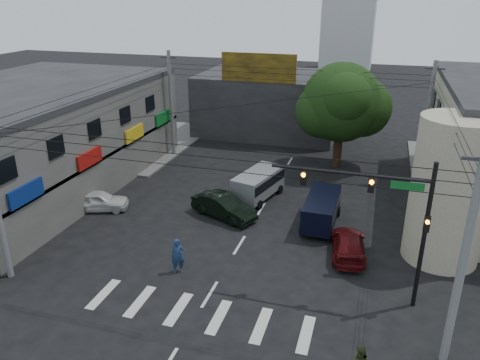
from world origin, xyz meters
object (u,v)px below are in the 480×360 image
at_px(utility_pole_near_right, 463,263).
at_px(white_compact, 98,201).
at_px(traffic_officer, 178,256).
at_px(silver_minivan, 258,185).
at_px(maroon_sedan, 348,244).
at_px(street_tree, 341,103).
at_px(traffic_gantry, 388,209).
at_px(dark_sedan, 224,206).
at_px(utility_pole_far_left, 171,104).
at_px(navy_van, 321,211).
at_px(utility_pole_far_right, 427,123).

height_order(utility_pole_near_right, white_compact, utility_pole_near_right).
height_order(utility_pole_near_right, traffic_officer, utility_pole_near_right).
bearing_deg(silver_minivan, maroon_sedan, -117.57).
xyz_separation_m(street_tree, silver_minivan, (-4.67, -8.19, -4.49)).
xyz_separation_m(traffic_gantry, silver_minivan, (-8.50, 9.81, -3.84)).
height_order(dark_sedan, silver_minivan, silver_minivan).
bearing_deg(street_tree, utility_pole_far_left, -176.05).
distance_m(maroon_sedan, navy_van, 3.76).
bearing_deg(utility_pole_far_right, traffic_gantry, -98.94).
relative_size(utility_pole_near_right, utility_pole_far_right, 1.00).
xyz_separation_m(traffic_gantry, utility_pole_near_right, (2.68, -3.50, -0.23)).
relative_size(utility_pole_near_right, traffic_officer, 4.75).
height_order(utility_pole_far_right, traffic_officer, utility_pole_far_right).
height_order(street_tree, silver_minivan, street_tree).
distance_m(silver_minivan, traffic_officer, 10.56).
bearing_deg(dark_sedan, white_compact, 122.76).
height_order(street_tree, navy_van, street_tree).
relative_size(utility_pole_near_right, dark_sedan, 1.91).
distance_m(traffic_gantry, utility_pole_near_right, 4.41).
distance_m(utility_pole_near_right, dark_sedan, 16.36).
bearing_deg(traffic_officer, street_tree, 45.68).
xyz_separation_m(dark_sedan, white_compact, (-8.44, -1.46, -0.08)).
xyz_separation_m(white_compact, traffic_officer, (8.25, -5.43, 0.29)).
bearing_deg(dark_sedan, street_tree, -4.35).
relative_size(street_tree, utility_pole_near_right, 0.95).
bearing_deg(maroon_sedan, utility_pole_far_left, -45.45).
height_order(utility_pole_near_right, silver_minivan, utility_pole_near_right).
height_order(navy_van, traffic_officer, traffic_officer).
xyz_separation_m(utility_pole_near_right, silver_minivan, (-11.17, 13.31, -3.61)).
xyz_separation_m(utility_pole_near_right, utility_pole_far_left, (-21.00, 20.50, 0.00)).
xyz_separation_m(navy_van, traffic_officer, (-6.44, -7.60, 0.00)).
xyz_separation_m(white_compact, navy_van, (14.69, 2.17, 0.29)).
xyz_separation_m(utility_pole_near_right, utility_pole_far_right, (0.00, 20.50, 0.00)).
height_order(utility_pole_near_right, maroon_sedan, utility_pole_near_right).
xyz_separation_m(utility_pole_far_left, navy_van, (14.69, -10.03, -3.64)).
relative_size(street_tree, navy_van, 1.80).
height_order(dark_sedan, traffic_officer, traffic_officer).
bearing_deg(utility_pole_far_right, dark_sedan, -139.46).
xyz_separation_m(street_tree, traffic_gantry, (3.82, -18.00, -0.64)).
bearing_deg(white_compact, utility_pole_far_right, -79.44).
height_order(utility_pole_near_right, utility_pole_far_right, same).
bearing_deg(white_compact, maroon_sedan, -113.12).
xyz_separation_m(street_tree, utility_pole_far_right, (6.50, -1.00, -0.87)).
bearing_deg(navy_van, traffic_officer, 140.37).
bearing_deg(traffic_gantry, dark_sedan, 147.65).
xyz_separation_m(dark_sedan, silver_minivan, (1.39, 3.55, 0.24)).
xyz_separation_m(utility_pole_far_left, utility_pole_far_right, (21.00, 0.00, 0.00)).
relative_size(traffic_gantry, maroon_sedan, 1.55).
bearing_deg(utility_pole_far_left, dark_sedan, -51.84).
relative_size(utility_pole_near_right, maroon_sedan, 1.98).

